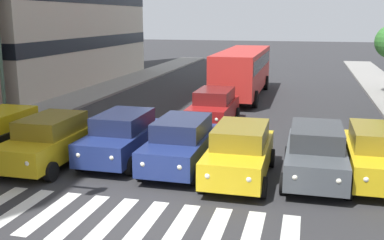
# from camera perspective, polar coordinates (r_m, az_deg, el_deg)

# --- Properties ---
(ground_plane) EXTENTS (180.00, 180.00, 0.00)m
(ground_plane) POSITION_cam_1_polar(r_m,az_deg,el_deg) (12.03, -7.99, -12.47)
(ground_plane) COLOR #2D2D30
(crosswalk_markings) EXTENTS (8.55, 2.80, 0.01)m
(crosswalk_markings) POSITION_cam_1_polar(r_m,az_deg,el_deg) (12.03, -7.99, -12.45)
(crosswalk_markings) COLOR silver
(crosswalk_markings) RESTS_ON ground_plane
(car_0) EXTENTS (2.02, 4.44, 1.72)m
(car_0) POSITION_cam_1_polar(r_m,az_deg,el_deg) (15.49, 22.18, -4.00)
(car_0) COLOR gold
(car_0) RESTS_ON ground_plane
(car_1) EXTENTS (2.02, 4.44, 1.72)m
(car_1) POSITION_cam_1_polar(r_m,az_deg,el_deg) (15.03, 15.23, -3.99)
(car_1) COLOR #474C51
(car_1) RESTS_ON ground_plane
(car_2) EXTENTS (2.02, 4.44, 1.72)m
(car_2) POSITION_cam_1_polar(r_m,az_deg,el_deg) (14.70, 6.00, -3.98)
(car_2) COLOR gold
(car_2) RESTS_ON ground_plane
(car_3) EXTENTS (2.02, 4.44, 1.72)m
(car_3) POSITION_cam_1_polar(r_m,az_deg,el_deg) (15.61, -1.38, -2.91)
(car_3) COLOR navy
(car_3) RESTS_ON ground_plane
(car_4) EXTENTS (2.02, 4.44, 1.72)m
(car_4) POSITION_cam_1_polar(r_m,az_deg,el_deg) (16.68, -8.71, -2.02)
(car_4) COLOR navy
(car_4) RESTS_ON ground_plane
(car_5) EXTENTS (2.02, 4.44, 1.72)m
(car_5) POSITION_cam_1_polar(r_m,az_deg,el_deg) (16.70, -17.34, -2.45)
(car_5) COLOR gold
(car_5) RESTS_ON ground_plane
(car_row2_0) EXTENTS (2.02, 4.44, 1.72)m
(car_row2_0) POSITION_cam_1_polar(r_m,az_deg,el_deg) (21.81, 2.75, 1.62)
(car_row2_0) COLOR maroon
(car_row2_0) RESTS_ON ground_plane
(bus_behind_traffic) EXTENTS (2.78, 10.50, 3.00)m
(bus_behind_traffic) POSITION_cam_1_polar(r_m,az_deg,el_deg) (29.87, 6.38, 6.48)
(bus_behind_traffic) COLOR red
(bus_behind_traffic) RESTS_ON ground_plane
(street_lamp_right) EXTENTS (2.43, 0.28, 7.60)m
(street_lamp_right) POSITION_cam_1_polar(r_m,az_deg,el_deg) (21.44, -22.40, 10.79)
(street_lamp_right) COLOR #4C6B56
(street_lamp_right) RESTS_ON sidewalk_right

